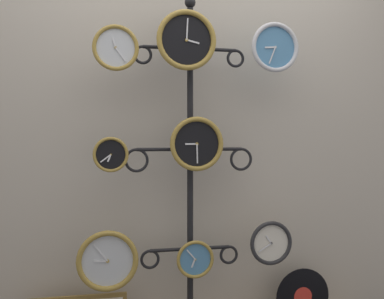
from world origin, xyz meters
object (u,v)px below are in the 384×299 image
Objects in this scene: clock_middle_center at (197,144)px; clock_bottom_right at (271,243)px; vinyl_record at (303,296)px; clock_middle_left at (111,155)px; display_stand at (190,242)px; clock_top_center at (186,40)px; clock_bottom_center at (195,259)px; clock_top_left at (116,48)px; clock_top_right at (275,47)px; clock_bottom_left at (108,261)px.

clock_middle_center is 0.71m from clock_bottom_right.
clock_middle_left is at bearing -176.22° from vinyl_record.
display_stand is at bearing 100.44° from clock_middle_center.
clock_bottom_center is at bearing 34.60° from clock_top_center.
vinyl_record is at bearing 4.00° from clock_top_left.
clock_middle_center is 1.20× the size of clock_bottom_right.
clock_middle_left is 1.43m from vinyl_record.
display_stand is 0.46m from clock_bottom_right.
clock_top_right is at bearing -0.74° from clock_middle_left.
clock_middle_center is (0.02, -0.09, 0.56)m from display_stand.
display_stand is at bearing 99.88° from clock_bottom_center.
clock_bottom_center is (0.01, -0.07, -0.08)m from display_stand.
clock_middle_center is at bearing 0.16° from clock_middle_left.
clock_top_center is 0.74m from clock_middle_left.
clock_middle_left is 0.62× the size of clock_middle_center.
clock_top_left is at bearing 178.81° from clock_bottom_right.
clock_top_center is at bearing -111.62° from display_stand.
clock_top_right is 1.51× the size of clock_middle_left.
clock_bottom_center is at bearing 175.87° from clock_top_right.
clock_bottom_left is (-0.49, -0.03, -0.61)m from clock_middle_center.
clock_top_left is at bearing -5.00° from clock_middle_left.
display_stand is at bearing 165.65° from clock_bottom_right.
clock_top_right is 0.87× the size of clock_bottom_left.
clock_top_left reaches higher than clock_middle_center.
clock_bottom_center is at bearing 3.09° from clock_top_left.
clock_middle_left is at bearing 175.00° from clock_top_left.
clock_middle_center is at bearing -77.53° from clock_bottom_center.
clock_middle_left is (-0.45, -0.09, 0.51)m from display_stand.
clock_top_left reaches higher than clock_bottom_right.
clock_top_right is 1.27m from clock_bottom_center.
display_stand is 6.13× the size of clock_bottom_left.
vinyl_record is (1.11, 0.08, -1.43)m from clock_top_left.
display_stand is 10.57× the size of clock_middle_left.
clock_top_center is at bearing -2.40° from clock_top_left.
clock_bottom_right is at bearing 0.47° from clock_bottom_left.
clock_middle_left is at bearing -179.84° from clock_middle_center.
display_stand is 7.89× the size of clock_bottom_right.
clock_top_left is 1.81m from vinyl_record.
clock_top_right is at bearing -0.61° from clock_top_left.
clock_bottom_right is at bearing -14.35° from display_stand.
clock_middle_center is at bearing 17.69° from clock_top_center.
clock_top_center is 1.54× the size of clock_bottom_center.
clock_middle_center reaches higher than vinyl_record.
clock_bottom_left is 0.48m from clock_bottom_center.
clock_middle_left is 0.75× the size of clock_bottom_right.
clock_bottom_left is 1.52× the size of clock_bottom_center.
clock_bottom_center is at bearing 2.60° from clock_middle_left.
clock_middle_left is (-0.40, 0.02, -0.61)m from clock_top_center.
clock_top_left is 0.74× the size of clock_top_center.
clock_bottom_right is (-0.02, -0.01, -1.11)m from clock_top_right.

